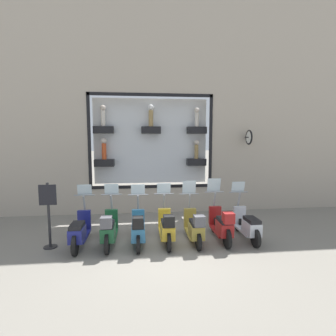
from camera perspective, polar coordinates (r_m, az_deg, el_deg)
ground_plane at (r=7.49m, az=-2.21°, el=-16.79°), size 120.00×120.00×0.00m
building_facade at (r=10.77m, az=-3.77°, el=19.54°), size 1.21×36.00×10.62m
scooter_silver_0 at (r=8.16m, az=16.93°, el=-11.84°), size 1.80×0.61×1.60m
scooter_red_1 at (r=7.83m, az=11.62°, el=-12.04°), size 1.81×0.60×1.72m
scooter_olive_2 at (r=7.63m, az=5.82°, el=-12.67°), size 1.79×0.60×1.66m
scooter_yellow_3 at (r=7.51m, az=-0.27°, el=-12.86°), size 1.80×0.60×1.59m
scooter_teal_4 at (r=7.47m, az=-6.50°, el=-13.06°), size 1.80×0.60×1.57m
scooter_green_5 at (r=7.52m, az=-12.72°, el=-12.90°), size 1.81×0.60×1.60m
scooter_navy_6 at (r=7.72m, az=-18.68°, el=-12.90°), size 1.81×0.61×1.60m
shop_sign_post at (r=7.83m, az=-24.56°, el=-8.85°), size 0.36×0.45×1.79m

